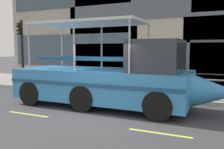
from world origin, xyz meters
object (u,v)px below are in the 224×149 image
at_px(duck_tour_boat, 113,79).
at_px(pedestrian_near_bow, 184,75).
at_px(traffic_light_pole, 21,45).
at_px(leaned_bicycle, 38,79).

relative_size(duck_tour_boat, pedestrian_near_bow, 5.91).
xyz_separation_m(duck_tour_boat, pedestrian_near_bow, (2.33, 3.06, -0.04)).
height_order(traffic_light_pole, duck_tour_boat, traffic_light_pole).
distance_m(traffic_light_pole, duck_tour_boat, 8.05).
relative_size(traffic_light_pole, pedestrian_near_bow, 2.61).
height_order(leaned_bicycle, duck_tour_boat, duck_tour_boat).
distance_m(leaned_bicycle, duck_tour_boat, 6.73).
distance_m(traffic_light_pole, pedestrian_near_bow, 9.92).
height_order(leaned_bicycle, pedestrian_near_bow, pedestrian_near_bow).
bearing_deg(duck_tour_boat, leaned_bicycle, 157.02).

